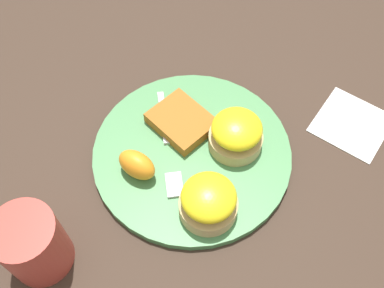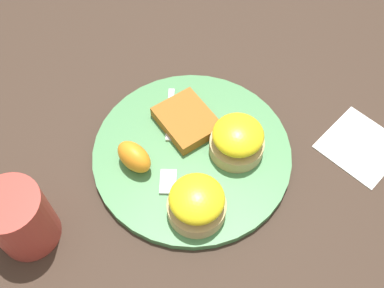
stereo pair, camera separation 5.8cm
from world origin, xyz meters
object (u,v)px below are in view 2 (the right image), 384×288
sandwich_benedict_right (237,140)px  hashbrown_patty (187,120)px  sandwich_benedict_left (197,203)px  orange_wedge (134,157)px  fork (168,145)px  cup (19,218)px

sandwich_benedict_right → hashbrown_patty: 0.09m
sandwich_benedict_left → orange_wedge: bearing=-7.3°
orange_wedge → sandwich_benedict_right: bearing=-137.7°
fork → cup: size_ratio=1.48×
hashbrown_patty → fork: bearing=88.2°
cup → orange_wedge: bearing=-111.2°
fork → sandwich_benedict_left: bearing=144.1°
sandwich_benedict_left → hashbrown_patty: size_ratio=0.89×
orange_wedge → fork: 0.06m
sandwich_benedict_left → hashbrown_patty: sandwich_benedict_left is taller
fork → cup: 0.24m
hashbrown_patty → sandwich_benedict_right: bearing=-179.8°
hashbrown_patty → orange_wedge: 0.11m
hashbrown_patty → fork: hashbrown_patty is taller
sandwich_benedict_right → cup: cup is taller
sandwich_benedict_left → orange_wedge: (0.12, -0.02, -0.01)m
sandwich_benedict_left → sandwich_benedict_right: (0.00, -0.12, 0.00)m
orange_wedge → fork: orange_wedge is taller
sandwich_benedict_left → sandwich_benedict_right: size_ratio=1.00×
sandwich_benedict_right → cup: size_ratio=0.72×
cup → sandwich_benedict_right: bearing=-123.6°
fork → sandwich_benedict_right: bearing=-151.5°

